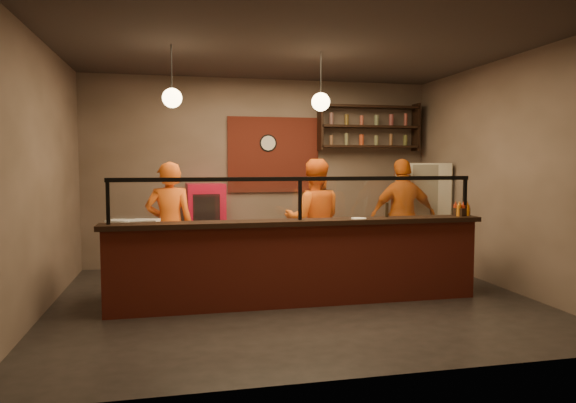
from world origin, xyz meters
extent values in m
plane|color=black|center=(0.00, 0.00, 0.00)|extent=(6.00, 6.00, 0.00)
plane|color=#352C29|center=(0.00, 0.00, 3.20)|extent=(6.00, 6.00, 0.00)
plane|color=#766156|center=(0.00, 2.50, 1.60)|extent=(6.00, 0.00, 6.00)
plane|color=#766156|center=(-3.00, 0.00, 1.60)|extent=(0.00, 5.00, 5.00)
plane|color=#766156|center=(3.00, 0.00, 1.60)|extent=(0.00, 5.00, 5.00)
plane|color=#766156|center=(0.00, -2.50, 1.60)|extent=(6.00, 0.00, 6.00)
cube|color=maroon|center=(0.20, 2.47, 1.90)|extent=(1.60, 0.04, 1.30)
cube|color=maroon|center=(0.00, -0.30, 0.50)|extent=(4.60, 0.25, 1.00)
cube|color=black|center=(0.00, -0.30, 1.03)|extent=(4.70, 0.37, 0.06)
cube|color=gray|center=(0.00, 0.20, 0.42)|extent=(4.60, 0.75, 0.85)
cube|color=white|center=(0.00, 0.20, 0.88)|extent=(4.60, 0.75, 0.05)
cube|color=white|center=(0.00, -0.30, 1.31)|extent=(4.40, 0.02, 0.50)
cube|color=black|center=(0.00, -0.30, 1.56)|extent=(4.50, 0.05, 0.05)
cube|color=black|center=(-2.22, -0.30, 1.31)|extent=(0.04, 0.04, 0.50)
cube|color=black|center=(0.00, -0.30, 1.31)|extent=(0.04, 0.04, 0.50)
cube|color=black|center=(2.22, -0.30, 1.31)|extent=(0.04, 0.04, 0.50)
cube|color=black|center=(1.90, 2.32, 2.05)|extent=(1.80, 0.28, 0.04)
cube|color=black|center=(1.90, 2.32, 2.40)|extent=(1.80, 0.28, 0.04)
cube|color=black|center=(1.90, 2.32, 2.75)|extent=(1.80, 0.28, 0.04)
cube|color=black|center=(1.00, 2.32, 2.40)|extent=(0.04, 0.28, 0.85)
cube|color=black|center=(2.80, 2.32, 2.40)|extent=(0.04, 0.28, 0.85)
cylinder|color=black|center=(0.10, 2.46, 2.10)|extent=(0.30, 0.04, 0.30)
cylinder|color=black|center=(-1.50, 0.20, 2.90)|extent=(0.01, 0.01, 0.60)
sphere|color=#EBC581|center=(-1.50, 0.20, 2.55)|extent=(0.24, 0.24, 0.24)
cylinder|color=black|center=(0.40, 0.20, 2.90)|extent=(0.01, 0.01, 0.60)
sphere|color=#EBC581|center=(0.40, 0.20, 2.55)|extent=(0.24, 0.24, 0.24)
imported|color=#E95C15|center=(-1.56, 0.82, 0.88)|extent=(0.66, 0.45, 1.77)
imported|color=orange|center=(0.54, 1.03, 0.91)|extent=(0.98, 0.82, 1.81)
imported|color=#C35612|center=(2.03, 1.15, 0.91)|extent=(1.08, 0.49, 1.82)
cube|color=beige|center=(2.60, 1.62, 0.88)|extent=(0.81, 0.77, 1.75)
cube|color=red|center=(-1.00, 2.15, 0.71)|extent=(0.64, 0.59, 1.42)
cylinder|color=beige|center=(-0.16, 0.23, 0.91)|extent=(0.64, 0.64, 0.01)
cube|color=white|center=(-2.15, 0.28, 0.97)|extent=(0.35, 0.32, 0.15)
cube|color=silver|center=(-1.84, 0.18, 0.98)|extent=(0.36, 0.31, 0.16)
cube|color=white|center=(-2.08, 0.02, 0.97)|extent=(0.34, 0.31, 0.14)
cylinder|color=yellow|center=(-0.66, 0.14, 0.93)|extent=(0.38, 0.19, 0.07)
cube|color=black|center=(2.20, -0.26, 1.11)|extent=(0.23, 0.21, 0.10)
cylinder|color=black|center=(1.17, -0.22, 1.15)|extent=(0.05, 0.05, 0.19)
cylinder|color=silver|center=(0.73, -0.36, 1.07)|extent=(0.23, 0.23, 0.01)
camera|label=1|loc=(-1.47, -6.34, 1.74)|focal=32.00mm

